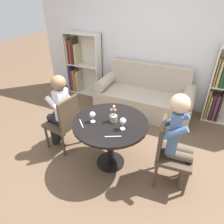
{
  "coord_description": "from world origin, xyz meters",
  "views": [
    {
      "loc": [
        0.89,
        -1.91,
        2.19
      ],
      "look_at": [
        0.0,
        0.05,
        0.85
      ],
      "focal_mm": 32.0,
      "sensor_mm": 36.0,
      "label": 1
    }
  ],
  "objects_px": {
    "bookshelf_left": "(80,65)",
    "chair_right": "(169,151)",
    "person_left": "(59,110)",
    "wine_glass_right": "(123,121)",
    "couch": "(144,97)",
    "wine_glass_left": "(92,115)",
    "flower_vase": "(113,117)",
    "person_right": "(179,140)",
    "chair_left": "(64,121)"
  },
  "relations": [
    {
      "from": "bookshelf_left",
      "to": "chair_right",
      "type": "xyz_separation_m",
      "value": [
        2.43,
        -1.86,
        -0.17
      ]
    },
    {
      "from": "person_left",
      "to": "wine_glass_right",
      "type": "height_order",
      "value": "person_left"
    },
    {
      "from": "couch",
      "to": "bookshelf_left",
      "type": "xyz_separation_m",
      "value": [
        -1.66,
        0.27,
        0.35
      ]
    },
    {
      "from": "wine_glass_left",
      "to": "flower_vase",
      "type": "height_order",
      "value": "flower_vase"
    },
    {
      "from": "person_left",
      "to": "wine_glass_right",
      "type": "xyz_separation_m",
      "value": [
        1.06,
        -0.13,
        0.19
      ]
    },
    {
      "from": "couch",
      "to": "wine_glass_right",
      "type": "xyz_separation_m",
      "value": [
        0.2,
        -1.7,
        0.53
      ]
    },
    {
      "from": "couch",
      "to": "person_right",
      "type": "distance_m",
      "value": 1.84
    },
    {
      "from": "chair_right",
      "to": "chair_left",
      "type": "bearing_deg",
      "value": 85.54
    },
    {
      "from": "couch",
      "to": "chair_right",
      "type": "height_order",
      "value": "couch"
    },
    {
      "from": "couch",
      "to": "person_right",
      "type": "relative_size",
      "value": 1.48
    },
    {
      "from": "wine_glass_right",
      "to": "person_right",
      "type": "bearing_deg",
      "value": 10.36
    },
    {
      "from": "couch",
      "to": "person_left",
      "type": "relative_size",
      "value": 1.55
    },
    {
      "from": "person_right",
      "to": "wine_glass_right",
      "type": "bearing_deg",
      "value": 95.93
    },
    {
      "from": "wine_glass_left",
      "to": "bookshelf_left",
      "type": "bearing_deg",
      "value": 126.15
    },
    {
      "from": "chair_left",
      "to": "wine_glass_right",
      "type": "xyz_separation_m",
      "value": [
        0.97,
        -0.11,
        0.35
      ]
    },
    {
      "from": "chair_left",
      "to": "wine_glass_right",
      "type": "relative_size",
      "value": 5.74
    },
    {
      "from": "wine_glass_left",
      "to": "flower_vase",
      "type": "distance_m",
      "value": 0.27
    },
    {
      "from": "couch",
      "to": "person_right",
      "type": "height_order",
      "value": "person_right"
    },
    {
      "from": "wine_glass_left",
      "to": "couch",
      "type": "bearing_deg",
      "value": 83.08
    },
    {
      "from": "person_left",
      "to": "wine_glass_left",
      "type": "relative_size",
      "value": 8.42
    },
    {
      "from": "chair_right",
      "to": "flower_vase",
      "type": "height_order",
      "value": "flower_vase"
    },
    {
      "from": "person_left",
      "to": "bookshelf_left",
      "type": "bearing_deg",
      "value": -148.31
    },
    {
      "from": "wine_glass_left",
      "to": "wine_glass_right",
      "type": "xyz_separation_m",
      "value": [
        0.41,
        0.01,
        0.01
      ]
    },
    {
      "from": "person_left",
      "to": "wine_glass_right",
      "type": "distance_m",
      "value": 1.09
    },
    {
      "from": "person_right",
      "to": "couch",
      "type": "bearing_deg",
      "value": 24.07
    },
    {
      "from": "chair_left",
      "to": "person_right",
      "type": "height_order",
      "value": "person_right"
    },
    {
      "from": "wine_glass_left",
      "to": "chair_right",
      "type": "bearing_deg",
      "value": 7.08
    },
    {
      "from": "chair_right",
      "to": "wine_glass_right",
      "type": "relative_size",
      "value": 5.74
    },
    {
      "from": "couch",
      "to": "wine_glass_left",
      "type": "bearing_deg",
      "value": -96.92
    },
    {
      "from": "chair_left",
      "to": "bookshelf_left",
      "type": "bearing_deg",
      "value": -146.3
    },
    {
      "from": "chair_left",
      "to": "person_left",
      "type": "bearing_deg",
      "value": -95.5
    },
    {
      "from": "chair_right",
      "to": "wine_glass_right",
      "type": "distance_m",
      "value": 0.68
    },
    {
      "from": "chair_right",
      "to": "wine_glass_left",
      "type": "bearing_deg",
      "value": 92.66
    },
    {
      "from": "flower_vase",
      "to": "bookshelf_left",
      "type": "bearing_deg",
      "value": 132.13
    },
    {
      "from": "person_left",
      "to": "wine_glass_left",
      "type": "bearing_deg",
      "value": 85.86
    },
    {
      "from": "chair_left",
      "to": "chair_right",
      "type": "xyz_separation_m",
      "value": [
        1.55,
        -0.0,
        0.0
      ]
    },
    {
      "from": "flower_vase",
      "to": "person_right",
      "type": "bearing_deg",
      "value": 0.99
    },
    {
      "from": "chair_left",
      "to": "flower_vase",
      "type": "bearing_deg",
      "value": 98.03
    },
    {
      "from": "chair_right",
      "to": "couch",
      "type": "bearing_deg",
      "value": 21.47
    },
    {
      "from": "couch",
      "to": "person_left",
      "type": "bearing_deg",
      "value": -118.75
    },
    {
      "from": "wine_glass_left",
      "to": "chair_left",
      "type": "bearing_deg",
      "value": 167.75
    },
    {
      "from": "couch",
      "to": "bookshelf_left",
      "type": "distance_m",
      "value": 1.72
    },
    {
      "from": "wine_glass_right",
      "to": "flower_vase",
      "type": "xyz_separation_m",
      "value": [
        -0.17,
        0.11,
        -0.04
      ]
    },
    {
      "from": "bookshelf_left",
      "to": "flower_vase",
      "type": "relative_size",
      "value": 5.79
    },
    {
      "from": "chair_left",
      "to": "couch",
      "type": "bearing_deg",
      "value": 162.41
    },
    {
      "from": "wine_glass_right",
      "to": "flower_vase",
      "type": "bearing_deg",
      "value": 147.96
    },
    {
      "from": "bookshelf_left",
      "to": "flower_vase",
      "type": "height_order",
      "value": "bookshelf_left"
    },
    {
      "from": "chair_left",
      "to": "flower_vase",
      "type": "xyz_separation_m",
      "value": [
        0.8,
        -0.0,
        0.3
      ]
    },
    {
      "from": "bookshelf_left",
      "to": "wine_glass_left",
      "type": "height_order",
      "value": "bookshelf_left"
    },
    {
      "from": "couch",
      "to": "chair_left",
      "type": "distance_m",
      "value": 1.78
    }
  ]
}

